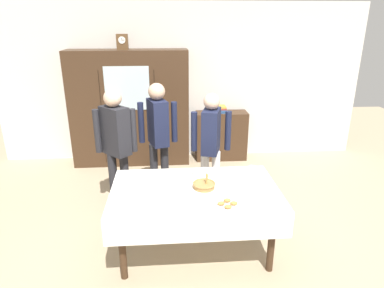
{
  "coord_description": "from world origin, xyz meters",
  "views": [
    {
      "loc": [
        -0.26,
        -3.31,
        2.39
      ],
      "look_at": [
        0.0,
        0.2,
        1.1
      ],
      "focal_mm": 31.5,
      "sensor_mm": 36.0,
      "label": 1
    }
  ],
  "objects_px": {
    "person_by_cabinet": "(158,131)",
    "tea_cup_near_right": "(137,198)",
    "spoon_near_left": "(129,210)",
    "book_stack": "(222,109)",
    "person_beside_shelf": "(116,140)",
    "tea_cup_near_left": "(235,184)",
    "tea_cup_mid_right": "(131,176)",
    "tea_cup_far_left": "(196,173)",
    "bread_basket": "(204,185)",
    "dining_table": "(195,199)",
    "wall_cabinet": "(130,109)",
    "tea_cup_mid_left": "(151,180)",
    "pastry_plate": "(228,205)",
    "spoon_mid_right": "(184,208)",
    "tea_cup_front_edge": "(252,169)",
    "person_near_right_end": "(211,140)",
    "mantel_clock": "(122,42)",
    "bookshelf_low": "(221,136)"
  },
  "relations": [
    {
      "from": "person_by_cabinet",
      "to": "tea_cup_near_right",
      "type": "bearing_deg",
      "value": -97.14
    },
    {
      "from": "tea_cup_near_right",
      "to": "spoon_near_left",
      "type": "distance_m",
      "value": 0.17
    },
    {
      "from": "book_stack",
      "to": "person_beside_shelf",
      "type": "bearing_deg",
      "value": -133.46
    },
    {
      "from": "tea_cup_near_left",
      "to": "tea_cup_mid_right",
      "type": "bearing_deg",
      "value": 165.28
    },
    {
      "from": "tea_cup_far_left",
      "to": "bread_basket",
      "type": "distance_m",
      "value": 0.32
    },
    {
      "from": "dining_table",
      "to": "tea_cup_near_left",
      "type": "height_order",
      "value": "tea_cup_near_left"
    },
    {
      "from": "person_by_cabinet",
      "to": "tea_cup_mid_right",
      "type": "bearing_deg",
      "value": -107.48
    },
    {
      "from": "wall_cabinet",
      "to": "tea_cup_mid_left",
      "type": "relative_size",
      "value": 15.25
    },
    {
      "from": "pastry_plate",
      "to": "person_by_cabinet",
      "type": "relative_size",
      "value": 0.17
    },
    {
      "from": "tea_cup_mid_left",
      "to": "person_by_cabinet",
      "type": "bearing_deg",
      "value": 86.36
    },
    {
      "from": "dining_table",
      "to": "tea_cup_mid_right",
      "type": "distance_m",
      "value": 0.78
    },
    {
      "from": "bread_basket",
      "to": "spoon_mid_right",
      "type": "distance_m",
      "value": 0.46
    },
    {
      "from": "tea_cup_near_right",
      "to": "dining_table",
      "type": "bearing_deg",
      "value": 16.66
    },
    {
      "from": "wall_cabinet",
      "to": "tea_cup_front_edge",
      "type": "height_order",
      "value": "wall_cabinet"
    },
    {
      "from": "pastry_plate",
      "to": "tea_cup_mid_right",
      "type": "bearing_deg",
      "value": 144.71
    },
    {
      "from": "tea_cup_near_left",
      "to": "person_beside_shelf",
      "type": "distance_m",
      "value": 1.63
    },
    {
      "from": "pastry_plate",
      "to": "person_by_cabinet",
      "type": "height_order",
      "value": "person_by_cabinet"
    },
    {
      "from": "tea_cup_mid_left",
      "to": "person_near_right_end",
      "type": "distance_m",
      "value": 1.11
    },
    {
      "from": "spoon_mid_right",
      "to": "tea_cup_front_edge",
      "type": "bearing_deg",
      "value": 42.77
    },
    {
      "from": "tea_cup_near_right",
      "to": "person_near_right_end",
      "type": "bearing_deg",
      "value": 54.07
    },
    {
      "from": "tea_cup_near_left",
      "to": "spoon_near_left",
      "type": "bearing_deg",
      "value": -160.06
    },
    {
      "from": "tea_cup_mid_right",
      "to": "bread_basket",
      "type": "bearing_deg",
      "value": -20.67
    },
    {
      "from": "tea_cup_near_left",
      "to": "person_near_right_end",
      "type": "distance_m",
      "value": 0.99
    },
    {
      "from": "tea_cup_near_right",
      "to": "tea_cup_far_left",
      "type": "relative_size",
      "value": 1.0
    },
    {
      "from": "dining_table",
      "to": "spoon_mid_right",
      "type": "bearing_deg",
      "value": -110.62
    },
    {
      "from": "pastry_plate",
      "to": "tea_cup_mid_left",
      "type": "bearing_deg",
      "value": 142.97
    },
    {
      "from": "dining_table",
      "to": "tea_cup_near_right",
      "type": "distance_m",
      "value": 0.61
    },
    {
      "from": "tea_cup_near_right",
      "to": "person_near_right_end",
      "type": "relative_size",
      "value": 0.08
    },
    {
      "from": "pastry_plate",
      "to": "book_stack",
      "type": "bearing_deg",
      "value": 82.03
    },
    {
      "from": "tea_cup_far_left",
      "to": "tea_cup_mid_left",
      "type": "bearing_deg",
      "value": -163.9
    },
    {
      "from": "tea_cup_mid_left",
      "to": "tea_cup_near_left",
      "type": "relative_size",
      "value": 1.0
    },
    {
      "from": "spoon_mid_right",
      "to": "person_near_right_end",
      "type": "relative_size",
      "value": 0.08
    },
    {
      "from": "spoon_near_left",
      "to": "person_beside_shelf",
      "type": "relative_size",
      "value": 0.07
    },
    {
      "from": "person_beside_shelf",
      "to": "book_stack",
      "type": "bearing_deg",
      "value": 46.54
    },
    {
      "from": "tea_cup_near_left",
      "to": "person_near_right_end",
      "type": "xyz_separation_m",
      "value": [
        -0.14,
        0.97,
        0.16
      ]
    },
    {
      "from": "mantel_clock",
      "to": "person_beside_shelf",
      "type": "relative_size",
      "value": 0.15
    },
    {
      "from": "bookshelf_low",
      "to": "tea_cup_near_left",
      "type": "xyz_separation_m",
      "value": [
        -0.27,
        -2.59,
        0.34
      ]
    },
    {
      "from": "pastry_plate",
      "to": "person_near_right_end",
      "type": "bearing_deg",
      "value": 89.44
    },
    {
      "from": "tea_cup_near_right",
      "to": "pastry_plate",
      "type": "distance_m",
      "value": 0.87
    },
    {
      "from": "bread_basket",
      "to": "person_near_right_end",
      "type": "relative_size",
      "value": 0.16
    },
    {
      "from": "spoon_mid_right",
      "to": "person_beside_shelf",
      "type": "bearing_deg",
      "value": 121.29
    },
    {
      "from": "book_stack",
      "to": "spoon_near_left",
      "type": "xyz_separation_m",
      "value": [
        -1.33,
        -2.97,
        -0.18
      ]
    },
    {
      "from": "spoon_near_left",
      "to": "person_by_cabinet",
      "type": "xyz_separation_m",
      "value": [
        0.24,
        1.59,
        0.25
      ]
    },
    {
      "from": "tea_cup_near_right",
      "to": "person_beside_shelf",
      "type": "xyz_separation_m",
      "value": [
        -0.34,
        1.12,
        0.22
      ]
    },
    {
      "from": "book_stack",
      "to": "tea_cup_mid_left",
      "type": "distance_m",
      "value": 2.68
    },
    {
      "from": "tea_cup_far_left",
      "to": "spoon_near_left",
      "type": "relative_size",
      "value": 1.09
    },
    {
      "from": "tea_cup_near_left",
      "to": "spoon_mid_right",
      "type": "relative_size",
      "value": 1.09
    },
    {
      "from": "tea_cup_far_left",
      "to": "spoon_near_left",
      "type": "bearing_deg",
      "value": -133.91
    },
    {
      "from": "dining_table",
      "to": "bookshelf_low",
      "type": "height_order",
      "value": "bookshelf_low"
    },
    {
      "from": "tea_cup_mid_right",
      "to": "spoon_near_left",
      "type": "height_order",
      "value": "tea_cup_mid_right"
    }
  ]
}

